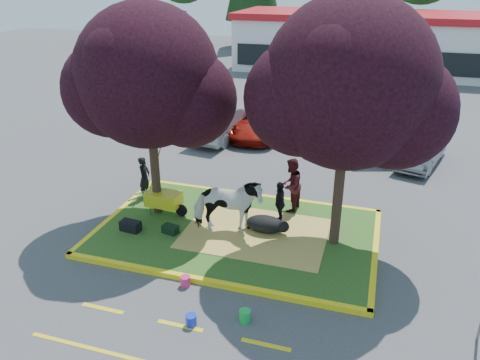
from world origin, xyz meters
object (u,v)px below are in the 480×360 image
(calf, at_px, (265,224))
(bucket_pink, at_px, (185,281))
(cow, at_px, (227,206))
(handler, at_px, (145,177))
(wheelbarrow, at_px, (164,199))
(bucket_blue, at_px, (191,320))
(car_silver, at_px, (224,122))
(car_black, at_px, (179,115))
(bucket_green, at_px, (245,316))

(calf, xyz_separation_m, bucket_pink, (-1.32, -2.99, -0.27))
(cow, distance_m, handler, 3.78)
(wheelbarrow, bearing_deg, bucket_blue, -55.31)
(calf, xyz_separation_m, bucket_blue, (-0.62, -4.29, -0.27))
(wheelbarrow, xyz_separation_m, car_silver, (-0.79, 8.18, 0.11))
(calf, distance_m, bucket_pink, 3.27)
(car_black, bearing_deg, bucket_green, -51.11)
(car_black, xyz_separation_m, car_silver, (2.63, -0.69, 0.09))
(cow, xyz_separation_m, car_black, (-5.74, 9.40, -0.34))
(handler, distance_m, bucket_green, 7.07)
(bucket_pink, bearing_deg, bucket_blue, -61.69)
(handler, height_order, bucket_green, handler)
(handler, distance_m, car_silver, 7.26)
(calf, xyz_separation_m, car_silver, (-4.17, 8.34, 0.36))
(calf, xyz_separation_m, wheelbarrow, (-3.39, 0.16, 0.26))
(bucket_green, bearing_deg, bucket_blue, -156.12)
(bucket_blue, bearing_deg, car_silver, 105.74)
(wheelbarrow, relative_size, bucket_green, 6.79)
(cow, relative_size, calf, 1.77)
(bucket_green, relative_size, bucket_blue, 1.06)
(calf, xyz_separation_m, handler, (-4.55, 1.09, 0.48))
(cow, height_order, wheelbarrow, cow)
(cow, bearing_deg, bucket_pink, 159.94)
(calf, height_order, handler, handler)
(cow, height_order, car_silver, cow)
(bucket_green, bearing_deg, car_black, 119.67)
(bucket_blue, bearing_deg, wheelbarrow, 121.91)
(bucket_pink, xyz_separation_m, bucket_blue, (0.70, -1.30, 0.00))
(bucket_pink, height_order, car_silver, car_silver)
(bucket_pink, bearing_deg, car_silver, 104.16)
(wheelbarrow, bearing_deg, bucket_green, -42.70)
(cow, distance_m, wheelbarrow, 2.41)
(calf, bearing_deg, car_silver, 97.27)
(bucket_green, height_order, car_black, car_black)
(wheelbarrow, xyz_separation_m, car_black, (-3.42, 8.87, 0.02))
(car_silver, bearing_deg, car_black, -7.44)
(calf, bearing_deg, wheelbarrow, 157.96)
(cow, distance_m, bucket_blue, 4.05)
(handler, xyz_separation_m, car_silver, (0.37, 7.24, -0.11))
(car_black, bearing_deg, handler, -64.92)
(car_silver, bearing_deg, wheelbarrow, 102.83)
(calf, relative_size, bucket_blue, 4.28)
(handler, height_order, bucket_blue, handler)
(handler, distance_m, bucket_blue, 6.71)
(calf, height_order, car_black, car_black)
(bucket_blue, bearing_deg, calf, 81.82)
(handler, relative_size, bucket_green, 5.03)
(calf, distance_m, car_silver, 9.33)
(bucket_green, distance_m, bucket_blue, 1.22)
(cow, bearing_deg, calf, -85.59)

